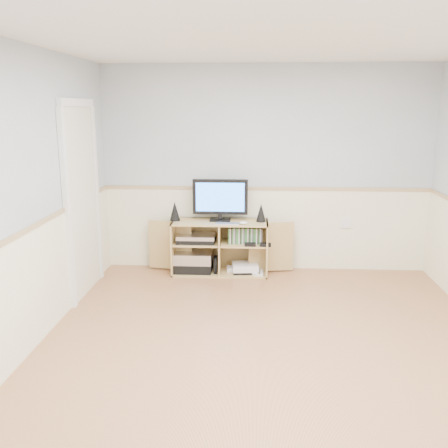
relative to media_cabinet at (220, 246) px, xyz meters
The scene contains 11 objects.
room 2.18m from the media_cabinet, 75.83° to the right, with size 4.04×4.54×2.54m.
media_cabinet is the anchor object (origin of this frame).
monitor 0.59m from the media_cabinet, 90.00° to the right, with size 0.66×0.18×0.50m.
speaker_left 0.70m from the media_cabinet, behind, with size 0.13×0.13×0.23m, color black.
speaker_right 0.65m from the media_cabinet, ahead, with size 0.12×0.12×0.22m, color black.
keyboard 0.39m from the media_cabinet, 62.60° to the right, with size 0.27×0.11×0.01m, color silver.
mouse 0.48m from the media_cabinet, 34.14° to the right, with size 0.10×0.06×0.04m, color white.
av_components 0.34m from the media_cabinet, behind, with size 0.53×0.34×0.47m.
game_consoles 0.40m from the media_cabinet, 12.39° to the right, with size 0.46×0.30×0.11m.
game_cases 0.35m from the media_cabinet, 13.23° to the right, with size 0.40×0.14×0.19m, color #3F8C3F.
wall_outlet 1.58m from the media_cabinet, ahead, with size 0.12×0.03×0.12m, color white.
Camera 1 is at (-0.15, -3.84, 1.99)m, focal length 40.00 mm.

